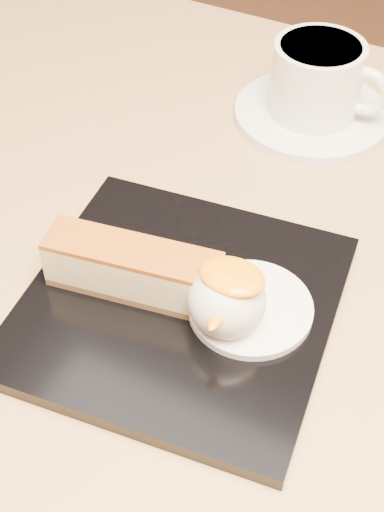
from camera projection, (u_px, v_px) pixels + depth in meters
The scene contains 9 objects.
table at pixel (149, 365), 0.68m from camera, with size 0.80×0.80×0.72m.
dessert_plate at pixel (179, 305), 0.52m from camera, with size 0.22×0.22×0.01m, color black.
cheesecake at pixel (133, 269), 0.51m from camera, with size 0.13×0.06×0.04m.
cream_smear at pixel (250, 308), 0.51m from camera, with size 0.09×0.09×0.01m, color white.
ice_cream_scoop at pixel (227, 300), 0.48m from camera, with size 0.05×0.05×0.05m, color white.
mango_sauce at pixel (232, 276), 0.47m from camera, with size 0.05×0.03×0.01m, color #FF9508.
mint_sprig at pixel (228, 268), 0.53m from camera, with size 0.03×0.02×0.00m.
saucer at pixel (311, 114), 0.69m from camera, with size 0.15×0.15×0.01m, color white.
coffee_cup at pixel (319, 78), 0.66m from camera, with size 0.11×0.09×0.07m.
Camera 1 is at (0.22, -0.34, 1.13)m, focal length 50.00 mm.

